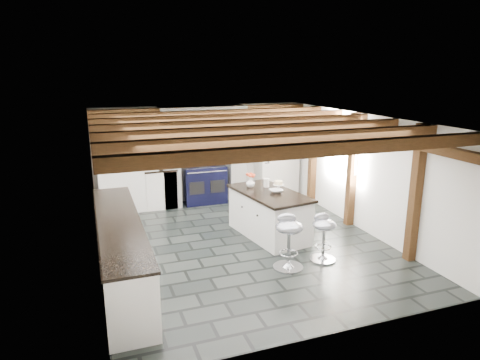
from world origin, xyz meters
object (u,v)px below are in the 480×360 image
object	(u,v)px
range_cooker	(204,183)
kitchen_island	(269,213)
bar_stool_near	(324,232)
bar_stool_far	(289,235)

from	to	relation	value
range_cooker	kitchen_island	distance (m)	2.56
bar_stool_near	kitchen_island	bearing A→B (deg)	110.48
range_cooker	bar_stool_near	size ratio (longest dim) A/B	1.23
range_cooker	bar_stool_near	distance (m)	3.95
range_cooker	bar_stool_far	xyz separation A→B (m)	(0.35, -3.88, 0.09)
bar_stool_far	kitchen_island	bearing A→B (deg)	98.42
bar_stool_near	bar_stool_far	xyz separation A→B (m)	(-0.68, -0.07, 0.06)
kitchen_island	bar_stool_near	xyz separation A→B (m)	(0.41, -1.33, 0.06)
kitchen_island	bar_stool_far	distance (m)	1.43
bar_stool_far	bar_stool_near	bearing A→B (deg)	25.34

